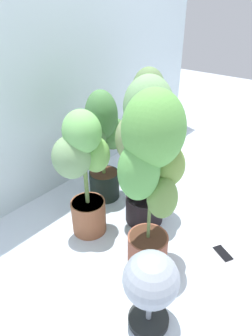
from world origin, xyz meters
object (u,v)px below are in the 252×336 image
object	(u,v)px
potted_plant_back_right	(149,122)
potted_plant_back_left	(84,168)
potted_plant_center	(147,141)
cell_phone	(223,254)
potted_plant_front_left	(152,171)
potted_plant_back_center	(102,141)
floor_fan	(151,282)

from	to	relation	value
potted_plant_back_right	potted_plant_back_left	distance (m)	0.65
potted_plant_center	cell_phone	distance (m)	0.75
potted_plant_front_left	potted_plant_back_center	bearing A→B (deg)	63.48
potted_plant_back_right	floor_fan	world-z (taller)	potted_plant_back_right
potted_plant_front_left	cell_phone	distance (m)	0.71
potted_plant_back_left	potted_plant_back_right	bearing A→B (deg)	3.21
cell_phone	potted_plant_back_right	bearing A→B (deg)	-84.14
potted_plant_front_left	cell_phone	world-z (taller)	potted_plant_front_left
potted_plant_back_center	potted_plant_back_left	bearing A→B (deg)	-152.48
floor_fan	potted_plant_front_left	bearing A→B (deg)	-99.48
potted_plant_front_left	potted_plant_back_left	world-z (taller)	potted_plant_front_left
potted_plant_back_center	cell_phone	distance (m)	0.98
potted_plant_front_left	floor_fan	bearing A→B (deg)	-143.74
potted_plant_back_center	floor_fan	bearing A→B (deg)	-125.43
potted_plant_back_center	cell_phone	bearing A→B (deg)	-88.89
potted_plant_back_right	potted_plant_center	xyz separation A→B (m)	(-0.35, -0.24, 0.06)
potted_plant_back_right	potted_plant_front_left	size ratio (longest dim) A/B	0.91
potted_plant_front_left	potted_plant_center	bearing A→B (deg)	38.93
potted_plant_back_right	potted_plant_front_left	bearing A→B (deg)	-143.63
floor_fan	potted_plant_back_right	bearing A→B (deg)	-99.41
potted_plant_back_left	floor_fan	size ratio (longest dim) A/B	1.96
potted_plant_back_left	floor_fan	distance (m)	0.69
potted_plant_center	cell_phone	world-z (taller)	potted_plant_center
potted_plant_front_left	cell_phone	size ratio (longest dim) A/B	5.88
potted_plant_front_left	floor_fan	xyz separation A→B (m)	(-0.26, -0.19, -0.32)
floor_fan	potted_plant_center	bearing A→B (deg)	-98.08
cell_phone	floor_fan	bearing A→B (deg)	19.46
cell_phone	potted_plant_back_center	bearing A→B (deg)	-60.05
potted_plant_back_left	cell_phone	distance (m)	0.90
potted_plant_back_left	cell_phone	xyz separation A→B (m)	(0.33, -0.72, -0.43)
potted_plant_back_center	potted_plant_center	bearing A→B (deg)	-92.08
potted_plant_back_center	floor_fan	size ratio (longest dim) A/B	1.96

